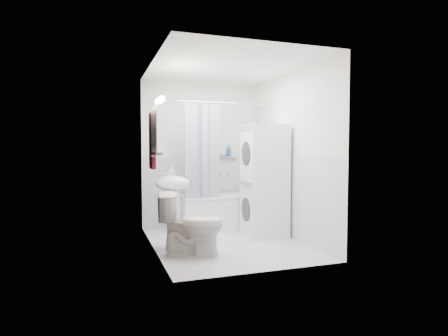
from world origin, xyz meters
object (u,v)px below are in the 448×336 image
object	(u,v)px
sink	(173,194)
washer_dryer	(264,180)
toilet	(192,224)
bathtub	(223,210)

from	to	relation	value
sink	washer_dryer	world-z (taller)	washer_dryer
sink	washer_dryer	size ratio (longest dim) A/B	0.63
sink	toilet	size ratio (longest dim) A/B	1.35
bathtub	washer_dryer	world-z (taller)	washer_dryer
bathtub	sink	distance (m)	1.46
sink	toilet	xyz separation A→B (m)	(0.15, -0.38, -0.32)
washer_dryer	toilet	distance (m)	1.51
toilet	washer_dryer	bearing A→B (deg)	-43.68
bathtub	toilet	xyz separation A→B (m)	(-0.85, -1.35, 0.08)
sink	toilet	bearing A→B (deg)	-67.81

